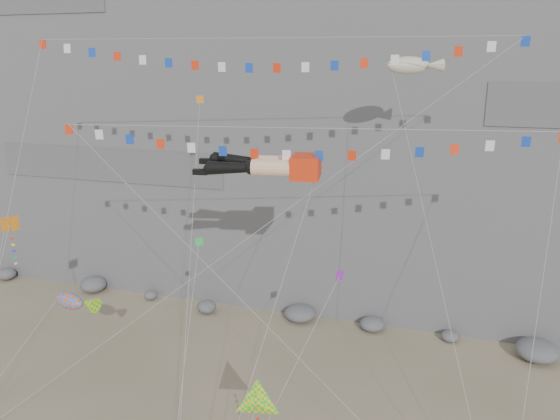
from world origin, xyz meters
name	(u,v)px	position (x,y,z in m)	size (l,w,h in m)	color
cliff	(342,17)	(0.00, 32.00, 25.00)	(80.00, 28.00, 50.00)	slate
talus_boulders	(300,314)	(0.00, 17.00, 0.60)	(60.00, 3.00, 1.20)	slate
legs_kite	(271,166)	(1.33, 5.22, 15.31)	(7.20, 15.88, 21.20)	red
flag_banner_upper	(262,38)	(-0.03, 7.89, 22.17)	(28.37, 12.80, 28.67)	red
flag_banner_lower	(303,129)	(3.21, 5.00, 17.47)	(25.93, 10.02, 22.00)	red
harlequin_kite	(10,225)	(-13.29, 1.20, 11.78)	(2.04, 7.49, 13.39)	red
fish_windsock	(69,301)	(-8.60, -0.18, 8.20)	(8.09, 4.50, 10.92)	#FF4D0D
delta_kite	(257,404)	(2.82, -1.73, 5.09)	(2.51, 7.47, 8.60)	yellow
blimp_windsock	(408,66)	(7.99, 11.72, 20.60)	(8.37, 15.78, 25.97)	beige
small_kite_a	(199,109)	(-4.61, 8.87, 17.99)	(5.43, 15.47, 24.21)	orange
small_kite_b	(338,278)	(5.67, 3.23, 9.92)	(4.75, 8.71, 13.45)	purple
small_kite_c	(198,248)	(-2.09, 2.73, 10.98)	(2.55, 9.66, 14.59)	green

